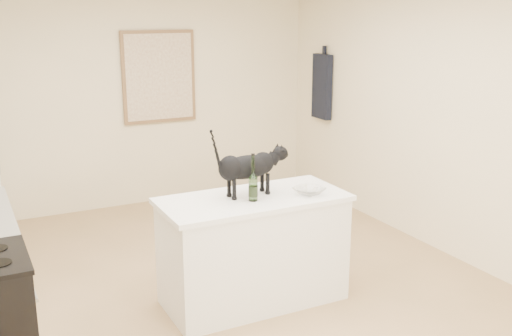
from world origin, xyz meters
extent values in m
plane|color=tan|center=(0.00, 0.00, 0.00)|extent=(5.50, 5.50, 0.00)
plane|color=beige|center=(0.00, 2.75, 1.30)|extent=(4.50, 0.00, 4.50)
plane|color=beige|center=(2.25, 0.00, 1.30)|extent=(0.00, 5.50, 5.50)
cube|color=white|center=(0.10, -0.20, 0.43)|extent=(1.44, 0.67, 0.86)
cube|color=white|center=(0.10, -0.20, 0.88)|extent=(1.50, 0.70, 0.04)
cube|color=brown|center=(0.30, 2.72, 1.55)|extent=(0.90, 0.03, 1.10)
cube|color=beige|center=(0.30, 2.70, 1.55)|extent=(0.82, 0.00, 1.02)
cube|color=black|center=(2.19, 2.05, 1.40)|extent=(0.08, 0.34, 0.80)
cylinder|color=#2E5D25|center=(0.06, -0.29, 1.07)|extent=(0.07, 0.07, 0.33)
imported|color=white|center=(0.53, -0.35, 0.93)|extent=(0.29, 0.29, 0.06)
camera|label=1|loc=(-1.94, -4.26, 2.36)|focal=42.15mm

